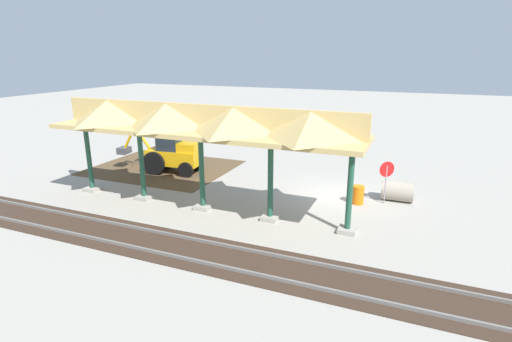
% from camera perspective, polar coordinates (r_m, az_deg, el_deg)
% --- Properties ---
extents(ground_plane, '(120.00, 120.00, 0.00)m').
position_cam_1_polar(ground_plane, '(20.94, 11.22, -3.45)').
color(ground_plane, '#9E998E').
extents(dirt_work_zone, '(8.57, 7.00, 0.01)m').
position_cam_1_polar(dirt_work_zone, '(26.15, -13.14, 0.48)').
color(dirt_work_zone, brown).
rests_on(dirt_work_zone, ground).
extents(platform_canopy, '(14.63, 3.20, 4.90)m').
position_cam_1_polar(platform_canopy, '(17.88, -8.05, 7.09)').
color(platform_canopy, '#9E998E').
rests_on(platform_canopy, ground).
extents(rail_tracks, '(60.00, 2.58, 0.15)m').
position_cam_1_polar(rail_tracks, '(13.86, 4.29, -13.92)').
color(rail_tracks, slate).
rests_on(rail_tracks, ground).
extents(stop_sign, '(0.63, 0.47, 2.10)m').
position_cam_1_polar(stop_sign, '(20.05, 18.14, -0.37)').
color(stop_sign, gray).
rests_on(stop_sign, ground).
extents(backhoe, '(5.40, 2.03, 2.82)m').
position_cam_1_polar(backhoe, '(24.69, -12.02, 2.63)').
color(backhoe, orange).
rests_on(backhoe, ground).
extents(dirt_mound, '(5.69, 5.69, 1.97)m').
position_cam_1_polar(dirt_mound, '(27.37, -14.60, 1.08)').
color(dirt_mound, brown).
rests_on(dirt_mound, ground).
extents(concrete_pipe, '(1.50, 1.02, 1.00)m').
position_cam_1_polar(concrete_pipe, '(20.92, 19.57, -2.70)').
color(concrete_pipe, '#9E9384').
rests_on(concrete_pipe, ground).
extents(traffic_barrel, '(0.56, 0.56, 0.90)m').
position_cam_1_polar(traffic_barrel, '(19.94, 14.38, -3.32)').
color(traffic_barrel, orange).
rests_on(traffic_barrel, ground).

